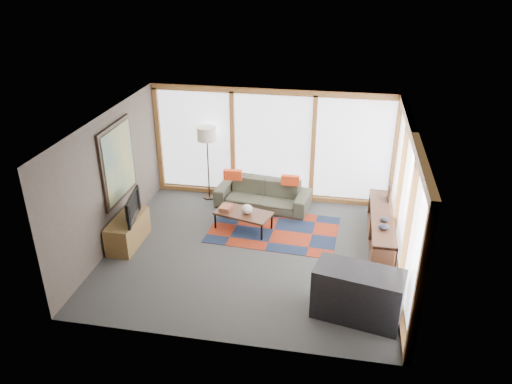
% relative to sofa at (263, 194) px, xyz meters
% --- Properties ---
extents(ground, '(5.50, 5.50, 0.00)m').
position_rel_sofa_xyz_m(ground, '(0.13, -1.92, -0.30)').
color(ground, '#2E2E2C').
rests_on(ground, ground).
extents(room_envelope, '(5.52, 5.02, 2.62)m').
position_rel_sofa_xyz_m(room_envelope, '(0.62, -1.36, 1.24)').
color(room_envelope, '#453934').
rests_on(room_envelope, ground).
extents(rug, '(2.70, 1.83, 0.01)m').
position_rel_sofa_xyz_m(rug, '(0.41, -1.00, -0.30)').
color(rug, maroon).
rests_on(rug, ground).
extents(sofa, '(2.17, 1.06, 0.61)m').
position_rel_sofa_xyz_m(sofa, '(0.00, 0.00, 0.00)').
color(sofa, '#323427').
rests_on(sofa, ground).
extents(pillow_left, '(0.42, 0.16, 0.23)m').
position_rel_sofa_xyz_m(pillow_left, '(-0.69, 0.02, 0.42)').
color(pillow_left, red).
rests_on(pillow_left, sofa).
extents(pillow_right, '(0.40, 0.12, 0.22)m').
position_rel_sofa_xyz_m(pillow_right, '(0.62, -0.03, 0.41)').
color(pillow_right, red).
rests_on(pillow_right, sofa).
extents(floor_lamp, '(0.44, 0.44, 1.73)m').
position_rel_sofa_xyz_m(floor_lamp, '(-1.32, 0.24, 0.56)').
color(floor_lamp, '#332417').
rests_on(floor_lamp, ground).
extents(coffee_table, '(1.26, 0.86, 0.38)m').
position_rel_sofa_xyz_m(coffee_table, '(-0.22, -1.07, -0.11)').
color(coffee_table, '#382313').
rests_on(coffee_table, ground).
extents(book_stack, '(0.25, 0.29, 0.09)m').
position_rel_sofa_xyz_m(book_stack, '(-0.61, -1.02, 0.12)').
color(book_stack, brown).
rests_on(book_stack, coffee_table).
extents(vase, '(0.25, 0.25, 0.20)m').
position_rel_sofa_xyz_m(vase, '(-0.14, -1.09, 0.18)').
color(vase, beige).
rests_on(vase, coffee_table).
extents(bookshelf, '(0.43, 2.39, 0.60)m').
position_rel_sofa_xyz_m(bookshelf, '(2.56, -1.10, -0.01)').
color(bookshelf, '#382313').
rests_on(bookshelf, ground).
extents(bowl_a, '(0.20, 0.20, 0.10)m').
position_rel_sofa_xyz_m(bowl_a, '(2.55, -1.62, 0.34)').
color(bowl_a, black).
rests_on(bowl_a, bookshelf).
extents(bowl_b, '(0.20, 0.20, 0.08)m').
position_rel_sofa_xyz_m(bowl_b, '(2.58, -1.31, 0.33)').
color(bowl_b, black).
rests_on(bowl_b, bookshelf).
extents(shelf_picture, '(0.05, 0.30, 0.39)m').
position_rel_sofa_xyz_m(shelf_picture, '(2.69, -0.36, 0.49)').
color(shelf_picture, black).
rests_on(shelf_picture, bookshelf).
extents(tv_console, '(0.48, 1.14, 0.57)m').
position_rel_sofa_xyz_m(tv_console, '(-2.34, -2.05, -0.02)').
color(tv_console, brown).
rests_on(tv_console, ground).
extents(television, '(0.27, 0.91, 0.52)m').
position_rel_sofa_xyz_m(television, '(-2.25, -2.07, 0.53)').
color(television, black).
rests_on(television, tv_console).
extents(bar_counter, '(1.46, 0.90, 0.86)m').
position_rel_sofa_xyz_m(bar_counter, '(2.10, -3.46, 0.13)').
color(bar_counter, black).
rests_on(bar_counter, ground).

